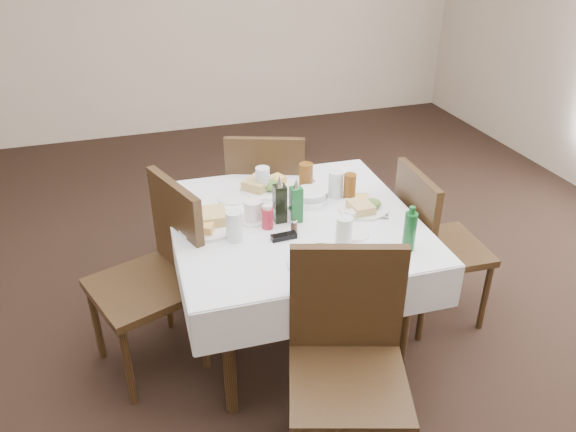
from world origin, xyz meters
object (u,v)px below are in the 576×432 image
object	(u,v)px
water_e	(336,184)
oil_cruet_dark	(280,202)
water_w	(234,226)
bread_basket	(310,197)
chair_south	(347,350)
water_n	(263,180)
dining_table	(294,233)
chair_east	(430,238)
ketchup_bottle	(267,217)
chair_west	(159,266)
green_bottle	(410,231)
coffee_mug	(254,212)
oil_cruet_green	(296,203)
chair_north	(267,195)
water_s	(344,231)

from	to	relation	value
water_e	oil_cruet_dark	distance (m)	0.40
water_e	water_w	world-z (taller)	water_w
water_w	bread_basket	bearing A→B (deg)	28.48
chair_south	bread_basket	world-z (taller)	chair_south
water_w	water_n	bearing A→B (deg)	59.64
dining_table	chair_east	distance (m)	0.78
ketchup_bottle	chair_west	bearing A→B (deg)	168.84
chair_south	chair_west	distance (m)	1.06
dining_table	bread_basket	bearing A→B (deg)	47.06
water_e	ketchup_bottle	bearing A→B (deg)	-154.42
chair_east	green_bottle	bearing A→B (deg)	-134.54
water_w	ketchup_bottle	size ratio (longest dim) A/B	1.20
chair_west	coffee_mug	bearing A→B (deg)	-1.65
chair_east	water_n	bearing A→B (deg)	154.47
water_w	green_bottle	size ratio (longest dim) A/B	0.67
oil_cruet_green	coffee_mug	xyz separation A→B (m)	(-0.20, 0.07, -0.05)
chair_west	bread_basket	distance (m)	0.86
chair_north	water_s	size ratio (longest dim) A/B	6.89
chair_north	water_w	bearing A→B (deg)	-115.66
chair_north	oil_cruet_dark	size ratio (longest dim) A/B	3.93
water_n	ketchup_bottle	world-z (taller)	water_n
coffee_mug	water_e	bearing A→B (deg)	13.86
chair_west	coffee_mug	world-z (taller)	chair_west
water_e	ketchup_bottle	size ratio (longest dim) A/B	1.18
oil_cruet_green	ketchup_bottle	xyz separation A→B (m)	(-0.15, -0.02, -0.04)
bread_basket	chair_north	bearing A→B (deg)	99.98
green_bottle	bread_basket	bearing A→B (deg)	115.19
water_w	bread_basket	size ratio (longest dim) A/B	0.78
chair_north	oil_cruet_green	world-z (taller)	oil_cruet_green
water_e	oil_cruet_green	world-z (taller)	oil_cruet_green
water_s	bread_basket	bearing A→B (deg)	90.70
chair_south	coffee_mug	bearing A→B (deg)	101.84
ketchup_bottle	coffee_mug	size ratio (longest dim) A/B	0.76
bread_basket	ketchup_bottle	world-z (taller)	ketchup_bottle
dining_table	chair_west	xyz separation A→B (m)	(-0.69, 0.06, -0.10)
chair_east	water_s	xyz separation A→B (m)	(-0.63, -0.24, 0.30)
chair_south	ketchup_bottle	xyz separation A→B (m)	(-0.13, 0.73, 0.25)
chair_east	chair_west	size ratio (longest dim) A/B	0.94
chair_south	oil_cruet_dark	size ratio (longest dim) A/B	3.97
water_w	oil_cruet_green	distance (m)	0.34
chair_west	green_bottle	bearing A→B (deg)	-24.09
chair_south	green_bottle	bearing A→B (deg)	38.21
ketchup_bottle	water_w	bearing A→B (deg)	-161.25
chair_north	chair_west	distance (m)	0.95
water_w	oil_cruet_green	bearing A→B (deg)	13.74
dining_table	oil_cruet_green	size ratio (longest dim) A/B	5.30
chair_east	chair_west	world-z (taller)	chair_west
chair_south	water_s	world-z (taller)	chair_south
chair_north	oil_cruet_green	size ratio (longest dim) A/B	4.14
dining_table	chair_south	xyz separation A→B (m)	(-0.03, -0.77, -0.11)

